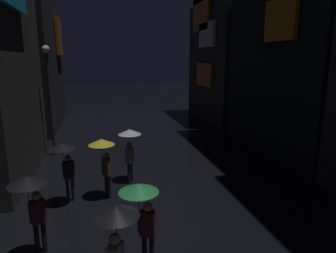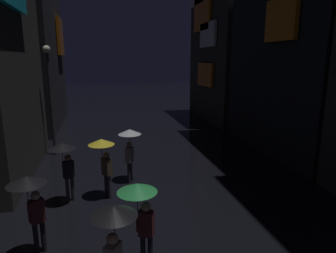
% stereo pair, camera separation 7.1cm
% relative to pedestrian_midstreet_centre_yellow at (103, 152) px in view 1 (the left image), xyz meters
% --- Properties ---
extents(building_right_far, '(4.25, 7.93, 13.26)m').
position_rel_pedestrian_midstreet_centre_yellow_xyz_m(building_right_far, '(10.07, 12.52, 4.98)').
color(building_right_far, '#33302D').
rests_on(building_right_far, ground).
extents(pedestrian_midstreet_centre_yellow, '(0.90, 0.90, 2.12)m').
position_rel_pedestrian_midstreet_centre_yellow_xyz_m(pedestrian_midstreet_centre_yellow, '(0.00, 0.00, 0.00)').
color(pedestrian_midstreet_centre_yellow, '#2D2D38').
rests_on(pedestrian_midstreet_centre_yellow, ground).
extents(pedestrian_midstreet_left_black, '(0.90, 0.90, 2.12)m').
position_rel_pedestrian_midstreet_centre_yellow_xyz_m(pedestrian_midstreet_left_black, '(-1.26, -0.14, 0.00)').
color(pedestrian_midstreet_left_black, '#2D2D38').
rests_on(pedestrian_midstreet_left_black, ground).
extents(pedestrian_far_right_green, '(0.90, 0.90, 2.12)m').
position_rel_pedestrian_midstreet_centre_yellow_xyz_m(pedestrian_far_right_green, '(0.75, -3.98, 0.00)').
color(pedestrian_far_right_green, black).
rests_on(pedestrian_far_right_green, ground).
extents(pedestrian_near_crossing_clear, '(0.90, 0.90, 2.12)m').
position_rel_pedestrian_midstreet_centre_yellow_xyz_m(pedestrian_near_crossing_clear, '(1.03, 1.22, 0.00)').
color(pedestrian_near_crossing_clear, '#2D2D38').
rests_on(pedestrian_near_crossing_clear, ground).
extents(pedestrian_foreground_right_black, '(0.90, 0.90, 2.12)m').
position_rel_pedestrian_midstreet_centre_yellow_xyz_m(pedestrian_foreground_right_black, '(0.12, -4.96, 0.00)').
color(pedestrian_foreground_right_black, '#38332D').
rests_on(pedestrian_foreground_right_black, ground).
extents(pedestrian_foreground_left_black, '(0.90, 0.90, 2.12)m').
position_rel_pedestrian_midstreet_centre_yellow_xyz_m(pedestrian_foreground_left_black, '(-1.74, -2.94, 0.00)').
color(pedestrian_foreground_left_black, black).
rests_on(pedestrian_foreground_left_black, ground).
extents(streetlamp_left_far, '(0.36, 0.36, 5.43)m').
position_rel_pedestrian_midstreet_centre_yellow_xyz_m(streetlamp_left_far, '(-2.40, 5.52, 1.73)').
color(streetlamp_left_far, '#2D2D33').
rests_on(streetlamp_left_far, ground).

